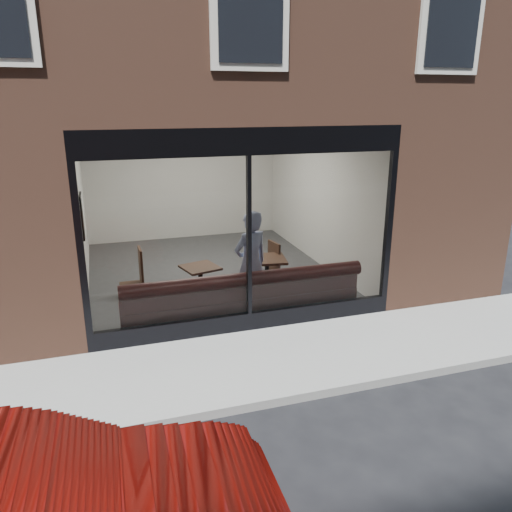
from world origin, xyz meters
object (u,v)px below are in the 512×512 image
object	(u,v)px
cafe_table_right	(267,259)
cafe_chair_left	(132,286)
banquette	(242,308)
cafe_table_left	(200,268)
cafe_chair_right	(265,278)
person	(251,263)

from	to	relation	value
cafe_table_right	cafe_chair_left	size ratio (longest dim) A/B	1.57
banquette	cafe_table_left	world-z (taller)	cafe_table_left
cafe_chair_left	banquette	bearing A→B (deg)	135.82
cafe_chair_left	cafe_chair_right	world-z (taller)	same
cafe_chair_left	cafe_table_left	bearing A→B (deg)	144.08
cafe_table_right	cafe_chair_right	distance (m)	0.60
cafe_table_left	person	bearing A→B (deg)	-35.89
banquette	person	world-z (taller)	person
cafe_table_left	cafe_table_right	world-z (taller)	cafe_table_right
person	cafe_table_right	world-z (taller)	person
cafe_chair_left	cafe_chair_right	size ratio (longest dim) A/B	1.01
banquette	cafe_table_right	xyz separation A→B (m)	(0.74, 0.89, 0.52)
person	cafe_table_right	size ratio (longest dim) A/B	2.68
person	cafe_chair_right	size ratio (longest dim) A/B	4.24
cafe_chair_left	cafe_chair_right	distance (m)	2.55
banquette	person	xyz separation A→B (m)	(0.22, 0.23, 0.69)
cafe_table_left	cafe_chair_left	xyz separation A→B (m)	(-1.15, 0.80, -0.50)
cafe_table_left	cafe_chair_left	bearing A→B (deg)	145.19
cafe_chair_left	cafe_table_right	bearing A→B (deg)	162.84
cafe_table_left	cafe_chair_left	size ratio (longest dim) A/B	1.36
banquette	cafe_chair_right	size ratio (longest dim) A/B	9.27
banquette	person	size ratio (longest dim) A/B	2.19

